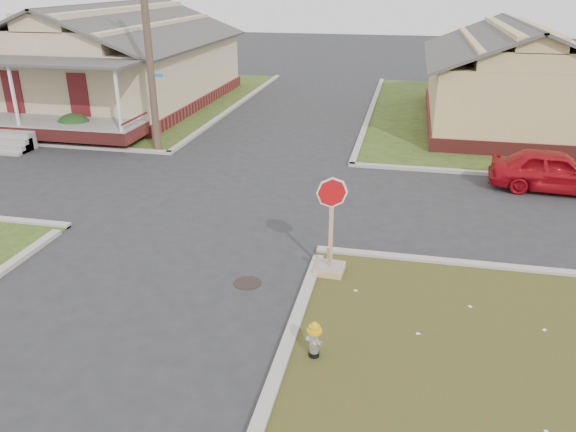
% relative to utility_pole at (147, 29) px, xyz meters
% --- Properties ---
extents(ground, '(120.00, 120.00, 0.00)m').
position_rel_utility_pole_xyz_m(ground, '(4.20, -8.90, -4.66)').
color(ground, '#29292C').
rests_on(ground, ground).
extents(verge_far_left, '(19.00, 19.00, 0.05)m').
position_rel_utility_pole_xyz_m(verge_far_left, '(-8.80, 9.10, -4.64)').
color(verge_far_left, '#304217').
rests_on(verge_far_left, ground).
extents(curbs, '(80.00, 40.00, 0.12)m').
position_rel_utility_pole_xyz_m(curbs, '(4.20, -3.90, -4.66)').
color(curbs, '#AAA399').
rests_on(curbs, ground).
extents(manhole, '(0.64, 0.64, 0.01)m').
position_rel_utility_pole_xyz_m(manhole, '(6.40, -9.40, -4.66)').
color(manhole, black).
rests_on(manhole, ground).
extents(corner_house, '(10.10, 15.50, 5.30)m').
position_rel_utility_pole_xyz_m(corner_house, '(-5.80, 7.78, -2.38)').
color(corner_house, maroon).
rests_on(corner_house, ground).
extents(side_house_yellow, '(7.60, 11.60, 4.70)m').
position_rel_utility_pole_xyz_m(side_house_yellow, '(14.20, 7.60, -2.47)').
color(side_house_yellow, maroon).
rests_on(side_house_yellow, ground).
extents(utility_pole, '(1.80, 0.28, 9.00)m').
position_rel_utility_pole_xyz_m(utility_pole, '(0.00, 0.00, 0.00)').
color(utility_pole, '#453228').
rests_on(utility_pole, ground).
extents(fire_hydrant, '(0.27, 0.27, 0.73)m').
position_rel_utility_pole_xyz_m(fire_hydrant, '(8.35, -11.78, -4.21)').
color(fire_hydrant, black).
rests_on(fire_hydrant, ground).
extents(stop_sign, '(0.67, 0.66, 2.37)m').
position_rel_utility_pole_xyz_m(stop_sign, '(8.17, -8.57, -4.10)').
color(stop_sign, tan).
rests_on(stop_sign, ground).
extents(red_sedan, '(4.08, 1.89, 1.35)m').
position_rel_utility_pole_xyz_m(red_sedan, '(14.46, -1.49, -3.99)').
color(red_sedan, '#A50B15').
rests_on(red_sedan, ground).
extents(hedge_right, '(1.47, 1.20, 1.12)m').
position_rel_utility_pole_xyz_m(hedge_right, '(-4.04, 0.69, -4.05)').
color(hedge_right, '#1A3C15').
rests_on(hedge_right, verge_far_left).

